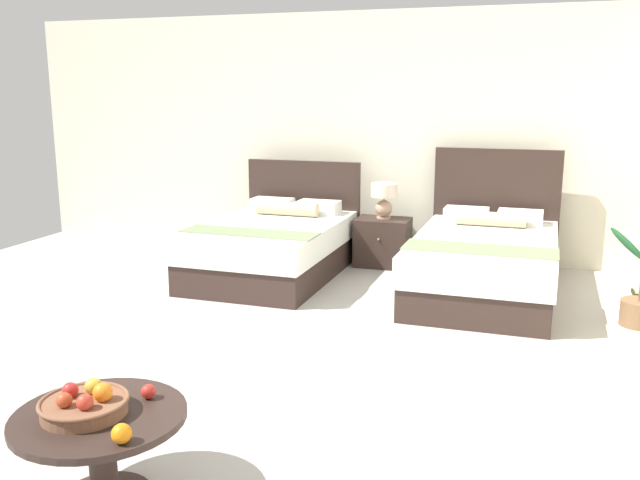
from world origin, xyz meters
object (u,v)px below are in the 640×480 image
coffee_table (101,437)px  nightstand (383,242)px  bed_near_window (274,246)px  table_lamp (384,197)px  bed_near_corner (485,261)px  loose_orange (122,434)px  fruit_bowl (84,404)px  loose_apple (148,392)px

coffee_table → nightstand: bearing=86.6°
bed_near_window → table_lamp: bed_near_window is taller
bed_near_window → nightstand: 1.27m
bed_near_corner → loose_orange: (-1.20, -4.29, 0.18)m
bed_near_window → table_lamp: bearing=37.2°
table_lamp → fruit_bowl: size_ratio=0.95×
bed_near_corner → coffee_table: size_ratio=2.79×
nightstand → table_lamp: table_lamp is taller
loose_apple → bed_near_corner: bearing=71.2°
nightstand → loose_apple: nightstand is taller
table_lamp → coffee_table: bearing=-93.4°
bed_near_window → coffee_table: (0.73, -4.07, 0.01)m
table_lamp → loose_apple: 4.65m
nightstand → bed_near_window: bearing=-143.5°
fruit_bowl → loose_apple: 0.30m
nightstand → fruit_bowl: size_ratio=1.43×
bed_near_corner → loose_apple: 4.10m
nightstand → fruit_bowl: bearing=-94.0°
nightstand → fruit_bowl: (-0.34, -4.85, 0.24)m
loose_orange → coffee_table: bearing=141.8°
bed_near_corner → loose_apple: size_ratio=31.11×
bed_near_corner → coffee_table: (-1.46, -4.08, 0.01)m
table_lamp → loose_orange: bearing=-90.3°
table_lamp → coffee_table: size_ratio=0.49×
fruit_bowl → loose_apple: size_ratio=5.70×
coffee_table → loose_apple: bearing=56.7°
loose_apple → bed_near_window: bearing=102.7°
nightstand → coffee_table: size_ratio=0.73×
nightstand → table_lamp: size_ratio=1.50×
bed_near_window → nightstand: bed_near_window is taller
bed_near_window → table_lamp: 1.36m
table_lamp → loose_apple: size_ratio=5.44×
bed_near_window → bed_near_corner: bed_near_corner is taller
coffee_table → fruit_bowl: (-0.06, -0.03, 0.17)m
table_lamp → bed_near_corner: bearing=-33.1°
bed_near_window → coffee_table: size_ratio=2.55×
nightstand → loose_apple: bearing=-91.9°
bed_near_corner → nightstand: 1.39m
bed_near_corner → fruit_bowl: size_ratio=5.46×
nightstand → coffee_table: nightstand is taller
nightstand → table_lamp: (0.00, 0.02, 0.51)m
bed_near_window → fruit_bowl: 4.15m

